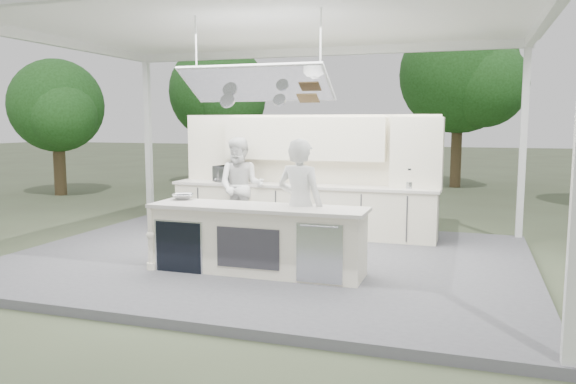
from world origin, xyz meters
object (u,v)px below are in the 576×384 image
(demo_island, at_px, (256,239))
(sous_chef, at_px, (241,187))
(back_counter, at_px, (301,209))
(head_chef, at_px, (300,206))

(demo_island, xyz_separation_m, sous_chef, (-1.22, 2.35, 0.44))
(demo_island, bearing_deg, sous_chef, 117.32)
(back_counter, bearing_deg, head_chef, -73.58)
(demo_island, height_order, sous_chef, sous_chef)
(demo_island, bearing_deg, back_counter, 93.63)
(head_chef, distance_m, sous_chef, 2.80)
(back_counter, distance_m, head_chef, 2.75)
(demo_island, relative_size, sous_chef, 1.69)
(demo_island, relative_size, back_counter, 0.61)
(back_counter, xyz_separation_m, head_chef, (0.77, -2.60, 0.47))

